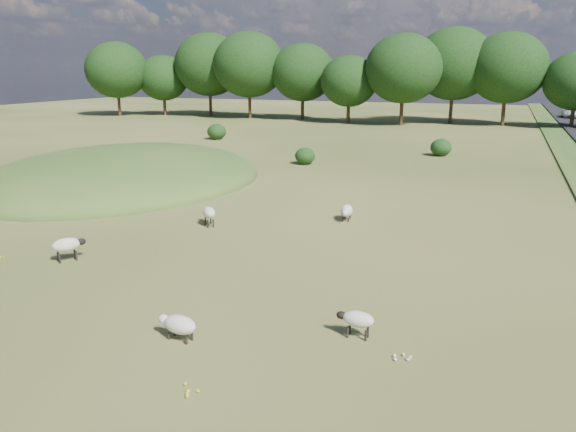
# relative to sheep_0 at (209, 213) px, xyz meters

# --- Properties ---
(ground) EXTENTS (160.00, 160.00, 0.00)m
(ground) POSITION_rel_sheep_0_xyz_m (1.99, 15.25, -0.59)
(ground) COLOR #344B17
(ground) RESTS_ON ground
(mound) EXTENTS (16.00, 20.00, 4.00)m
(mound) POSITION_rel_sheep_0_xyz_m (-10.01, 7.25, -0.59)
(mound) COLOR #33561E
(mound) RESTS_ON ground
(treeline) EXTENTS (96.28, 14.66, 11.70)m
(treeline) POSITION_rel_sheep_0_xyz_m (0.94, 50.68, 5.98)
(treeline) COLOR black
(treeline) RESTS_ON ground
(shrubs) EXTENTS (23.32, 12.47, 1.50)m
(shrubs) POSITION_rel_sheep_0_xyz_m (-4.46, 24.28, 0.10)
(shrubs) COLOR black
(shrubs) RESTS_ON ground
(sheep_0) EXTENTS (1.02, 1.13, 0.84)m
(sheep_0) POSITION_rel_sheep_0_xyz_m (0.00, 0.00, 0.00)
(sheep_0) COLOR beige
(sheep_0) RESTS_ON ground
(sheep_1) EXTENTS (0.99, 1.17, 0.85)m
(sheep_1) POSITION_rel_sheep_0_xyz_m (-2.45, -5.93, 0.01)
(sheep_1) COLOR beige
(sheep_1) RESTS_ON ground
(sheep_2) EXTENTS (1.17, 0.62, 0.66)m
(sheep_2) POSITION_rel_sheep_0_xyz_m (4.48, -9.74, -0.17)
(sheep_2) COLOR beige
(sheep_2) RESTS_ON ground
(sheep_4) EXTENTS (0.66, 1.26, 0.71)m
(sheep_4) POSITION_rel_sheep_0_xyz_m (5.39, 3.01, -0.14)
(sheep_4) COLOR beige
(sheep_4) RESTS_ON ground
(sheep_5) EXTENTS (1.00, 0.47, 0.72)m
(sheep_5) POSITION_rel_sheep_0_xyz_m (8.66, -8.01, -0.08)
(sheep_5) COLOR beige
(sheep_5) RESTS_ON ground
(car_1) EXTENTS (2.21, 4.80, 1.33)m
(car_1) POSITION_rel_sheep_0_xyz_m (20.09, 65.09, 0.33)
(car_1) COLOR white
(car_1) RESTS_ON road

